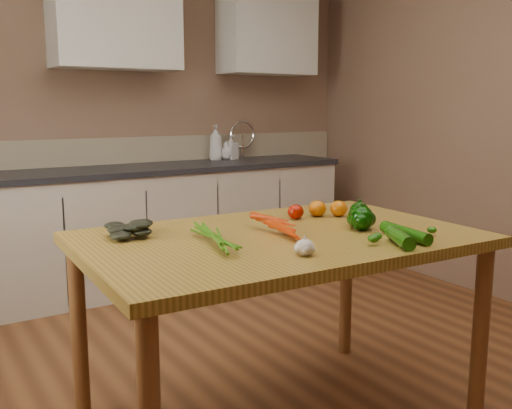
{
  "coord_description": "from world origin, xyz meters",
  "views": [
    {
      "loc": [
        -1.51,
        -1.78,
        1.34
      ],
      "look_at": [
        -0.19,
        0.3,
        0.91
      ],
      "focal_mm": 40.0,
      "sensor_mm": 36.0,
      "label": 1
    }
  ],
  "objects": [
    {
      "name": "counter_run",
      "position": [
        0.21,
        2.19,
        0.46
      ],
      "size": [
        2.84,
        0.64,
        1.14
      ],
      "color": "beige",
      "rests_on": "ground"
    },
    {
      "name": "upper_cabinets",
      "position": [
        0.51,
        2.32,
        1.95
      ],
      "size": [
        2.15,
        0.35,
        0.7
      ],
      "color": "silver",
      "rests_on": "room"
    },
    {
      "name": "zucchini_a",
      "position": [
        0.13,
        -0.27,
        0.86
      ],
      "size": [
        0.08,
        0.27,
        0.05
      ],
      "primitive_type": "cylinder",
      "rotation": [
        1.57,
        0.0,
        -0.14
      ],
      "color": "#144707",
      "rests_on": "table"
    },
    {
      "name": "zucchini_b",
      "position": [
        0.04,
        -0.33,
        0.86
      ],
      "size": [
        0.14,
        0.2,
        0.05
      ],
      "primitive_type": "cylinder",
      "rotation": [
        1.57,
        0.0,
        -0.49
      ],
      "color": "#144707",
      "rests_on": "table"
    },
    {
      "name": "leafy_greens",
      "position": [
        -0.76,
        0.35,
        0.89
      ],
      "size": [
        0.22,
        0.2,
        0.11
      ],
      "primitive_type": null,
      "color": "black",
      "rests_on": "table"
    },
    {
      "name": "tomato_a",
      "position": [
        -0.0,
        0.27,
        0.87
      ],
      "size": [
        0.07,
        0.07,
        0.07
      ],
      "primitive_type": "ellipsoid",
      "color": "#991102",
      "rests_on": "table"
    },
    {
      "name": "garlic_bulb",
      "position": [
        -0.35,
        -0.26,
        0.86
      ],
      "size": [
        0.07,
        0.07,
        0.06
      ],
      "primitive_type": "ellipsoid",
      "color": "beige",
      "rests_on": "table"
    },
    {
      "name": "pepper_a",
      "position": [
        0.12,
        -0.0,
        0.87
      ],
      "size": [
        0.08,
        0.08,
        0.08
      ],
      "primitive_type": "sphere",
      "color": "black",
      "rests_on": "table"
    },
    {
      "name": "pepper_b",
      "position": [
        0.19,
        0.06,
        0.88
      ],
      "size": [
        0.09,
        0.09,
        0.09
      ],
      "primitive_type": "sphere",
      "color": "black",
      "rests_on": "table"
    },
    {
      "name": "soap_bottle_b",
      "position": [
        0.86,
        2.34,
        1.0
      ],
      "size": [
        0.12,
        0.12,
        0.2
      ],
      "primitive_type": "imported",
      "rotation": [
        0.0,
        0.0,
        0.35
      ],
      "color": "silver",
      "rests_on": "counter_run"
    },
    {
      "name": "carrot_bunch",
      "position": [
        -0.34,
        0.05,
        0.87
      ],
      "size": [
        0.3,
        0.23,
        0.08
      ],
      "primitive_type": null,
      "rotation": [
        0.0,
        0.0,
        -0.04
      ],
      "color": "#C53204",
      "rests_on": "table"
    },
    {
      "name": "table",
      "position": [
        -0.24,
        0.05,
        0.74
      ],
      "size": [
        1.59,
        1.06,
        0.83
      ],
      "rotation": [
        0.0,
        0.0,
        -0.04
      ],
      "color": "#A98131",
      "rests_on": "ground"
    },
    {
      "name": "soap_bottle_c",
      "position": [
        0.81,
        2.34,
        0.97
      ],
      "size": [
        0.16,
        0.16,
        0.15
      ],
      "primitive_type": "imported",
      "rotation": [
        0.0,
        0.0,
        2.5
      ],
      "color": "silver",
      "rests_on": "counter_run"
    },
    {
      "name": "soap_bottle_a",
      "position": [
        0.72,
        2.36,
        1.04
      ],
      "size": [
        0.16,
        0.16,
        0.29
      ],
      "primitive_type": "imported",
      "rotation": [
        0.0,
        0.0,
        5.35
      ],
      "color": "silver",
      "rests_on": "counter_run"
    },
    {
      "name": "tomato_c",
      "position": [
        0.21,
        0.21,
        0.87
      ],
      "size": [
        0.08,
        0.08,
        0.07
      ],
      "primitive_type": "ellipsoid",
      "color": "#C55B04",
      "rests_on": "table"
    },
    {
      "name": "pepper_c",
      "position": [
        0.09,
        -0.06,
        0.88
      ],
      "size": [
        0.1,
        0.1,
        0.1
      ],
      "primitive_type": "sphere",
      "color": "black",
      "rests_on": "table"
    },
    {
      "name": "room",
      "position": [
        0.0,
        0.17,
        1.25
      ],
      "size": [
        4.04,
        5.04,
        2.64
      ],
      "color": "brown",
      "rests_on": "ground"
    },
    {
      "name": "tomato_b",
      "position": [
        0.12,
        0.27,
        0.87
      ],
      "size": [
        0.08,
        0.08,
        0.07
      ],
      "primitive_type": "ellipsoid",
      "color": "#C55B04",
      "rests_on": "table"
    }
  ]
}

